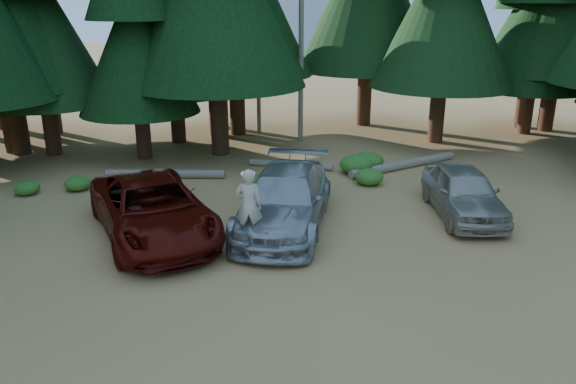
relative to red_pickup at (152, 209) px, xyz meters
name	(u,v)px	position (x,y,z in m)	size (l,w,h in m)	color
ground	(318,280)	(4.46, -3.01, -0.85)	(160.00, 160.00, 0.00)	#AF774A
forest_belt_north	(284,138)	(4.46, 11.99, -0.85)	(36.00, 7.00, 22.00)	black
snag_front	(301,12)	(5.26, 11.49, 5.15)	(0.24, 0.24, 12.00)	gray
snag_back	(258,33)	(3.26, 12.99, 4.15)	(0.20, 0.20, 10.00)	gray
red_pickup	(152,209)	(0.00, 0.00, 0.00)	(2.82, 6.11, 1.70)	#500C06
silver_minivan_center	(284,200)	(3.84, 0.46, 0.02)	(2.44, 6.00, 1.74)	#A9ACB1
silver_minivan_right	(463,192)	(9.57, 1.09, -0.07)	(1.85, 4.59, 1.57)	#B1AA9D
frisbee_player	(249,205)	(2.79, -1.56, 0.62)	(0.77, 0.54, 1.98)	beige
log_left	(165,174)	(-0.48, 5.63, -0.69)	(0.33, 0.33, 4.59)	gray
log_mid	(291,165)	(4.46, 6.67, -0.71)	(0.29, 0.29, 3.48)	gray
log_right	(404,164)	(9.06, 6.31, -0.68)	(0.35, 0.35, 5.45)	gray
shrub_far_left	(78,183)	(-3.43, 4.37, -0.59)	(0.94, 0.94, 0.52)	#287121
shrub_left	(144,182)	(-1.10, 4.61, -0.66)	(0.70, 0.70, 0.38)	#287121
shrub_center_left	(263,182)	(3.27, 3.99, -0.57)	(1.02, 1.02, 0.56)	#287121
shrub_center_right	(369,177)	(7.23, 4.37, -0.56)	(1.07, 1.07, 0.59)	#287121
shrub_right	(356,164)	(6.99, 5.78, -0.49)	(1.32, 1.32, 0.73)	#287121
shrub_far_right	(368,161)	(7.59, 6.36, -0.50)	(1.26, 1.26, 0.69)	#287121
shrub_edge_west	(27,188)	(-5.09, 4.01, -0.61)	(0.88, 0.88, 0.48)	#287121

